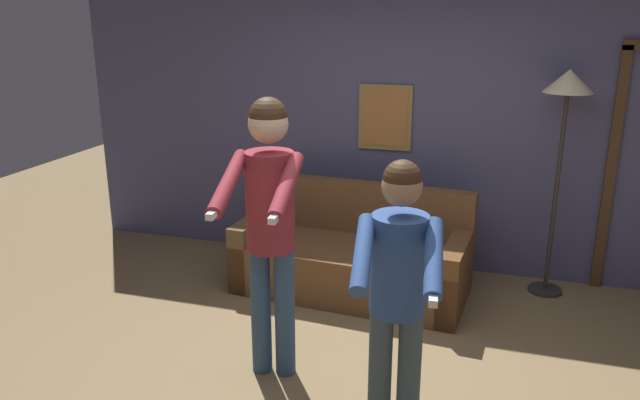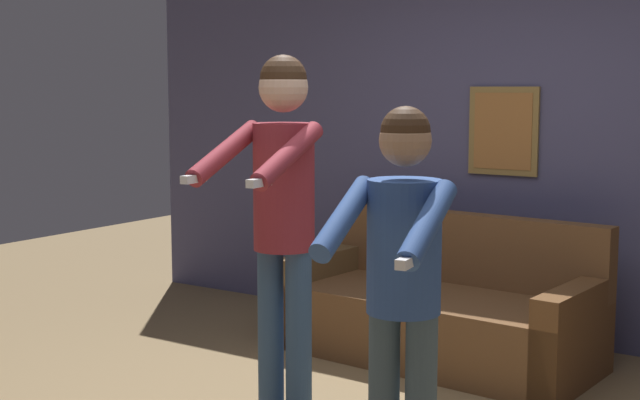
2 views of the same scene
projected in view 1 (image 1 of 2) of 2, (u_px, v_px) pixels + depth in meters
ground_plane at (348, 388)px, 3.96m from camera, size 12.00×12.00×0.00m
back_wall_assembly at (413, 127)px, 5.54m from camera, size 6.40×0.10×2.60m
couch at (353, 259)px, 5.27m from camera, size 1.96×0.99×0.87m
torchiere_lamp at (566, 103)px, 4.85m from camera, size 0.38×0.38×1.87m
person_standing_left at (269, 212)px, 3.80m from camera, size 0.48×0.75×1.82m
person_standing_right at (398, 280)px, 3.26m from camera, size 0.49×0.63×1.59m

